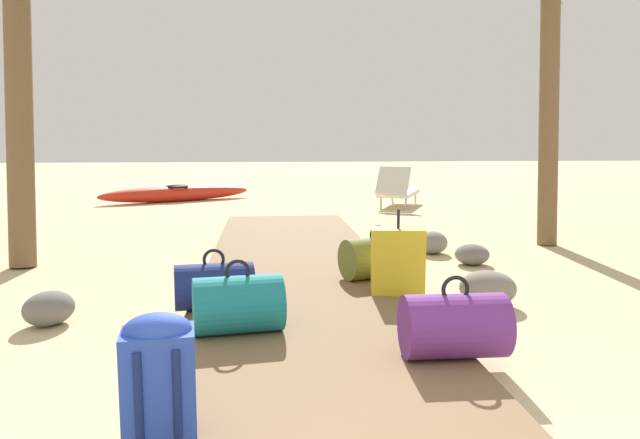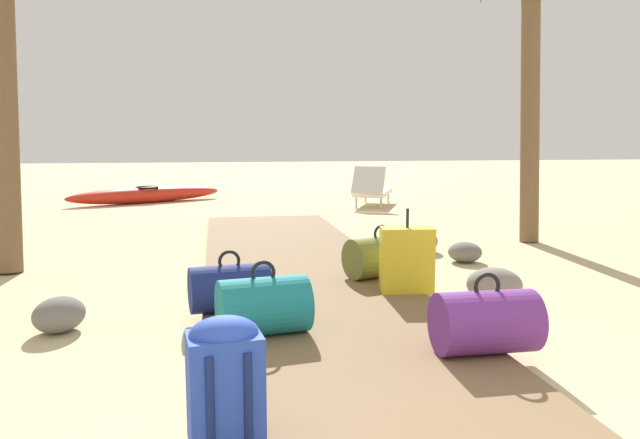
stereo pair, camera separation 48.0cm
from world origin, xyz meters
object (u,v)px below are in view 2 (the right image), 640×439
backpack_blue (225,377)px  duffel_bag_olive (381,257)px  kayak (147,195)px  suitcase_yellow (407,259)px  duffel_bag_navy (230,288)px  duffel_bag_teal (263,306)px  duffel_bag_purple (486,322)px  lounge_chair (372,190)px

backpack_blue → duffel_bag_olive: (1.46, 2.84, -0.10)m
kayak → backpack_blue: bearing=-82.3°
suitcase_yellow → kayak: size_ratio=0.22×
backpack_blue → kayak: bearing=97.7°
duffel_bag_navy → duffel_bag_teal: (0.20, -0.59, 0.02)m
suitcase_yellow → duffel_bag_olive: size_ratio=0.97×
duffel_bag_navy → backpack_blue: (-0.07, -1.97, 0.11)m
kayak → duffel_bag_olive: bearing=-69.6°
duffel_bag_purple → duffel_bag_olive: duffel_bag_purple is taller
lounge_chair → backpack_blue: bearing=-108.4°
backpack_blue → duffel_bag_purple: size_ratio=0.92×
suitcase_yellow → backpack_blue: bearing=-123.6°
duffel_bag_olive → kayak: bearing=110.4°
backpack_blue → duffel_bag_purple: 1.74m
suitcase_yellow → duffel_bag_teal: suitcase_yellow is taller
lounge_chair → duffel_bag_purple: bearing=-100.3°
duffel_bag_navy → backpack_blue: backpack_blue is taller
suitcase_yellow → lounge_chair: lounge_chair is taller
duffel_bag_navy → duffel_bag_olive: (1.39, 0.87, 0.01)m
duffel_bag_navy → backpack_blue: 1.97m
duffel_bag_teal → duffel_bag_navy: bearing=108.9°
duffel_bag_olive → duffel_bag_teal: bearing=-129.2°
duffel_bag_navy → kayak: (-1.49, 8.64, -0.08)m
suitcase_yellow → duffel_bag_teal: (-1.25, -0.91, -0.08)m
backpack_blue → kayak: size_ratio=0.17×
duffel_bag_teal → kayak: 9.38m
duffel_bag_olive → lounge_chair: lounge_chair is taller
duffel_bag_purple → duffel_bag_navy: bearing=141.8°
duffel_bag_olive → lounge_chair: 6.50m
suitcase_yellow → duffel_bag_purple: size_ratio=1.17×
suitcase_yellow → kayak: (-2.95, 8.31, -0.18)m
backpack_blue → lounge_chair: lounge_chair is taller
duffel_bag_purple → lounge_chair: (1.51, 8.33, 0.06)m
suitcase_yellow → duffel_bag_teal: 1.55m
duffel_bag_olive → duffel_bag_navy: bearing=-147.9°
duffel_bag_olive → kayak: duffel_bag_olive is taller
suitcase_yellow → duffel_bag_navy: bearing=-167.6°
duffel_bag_navy → duffel_bag_olive: duffel_bag_olive is taller
duffel_bag_olive → duffel_bag_purple: bearing=-88.0°
duffel_bag_teal → lounge_chair: 8.25m
duffel_bag_teal → duffel_bag_olive: 1.88m
duffel_bag_purple → kayak: (-2.96, 9.79, -0.10)m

